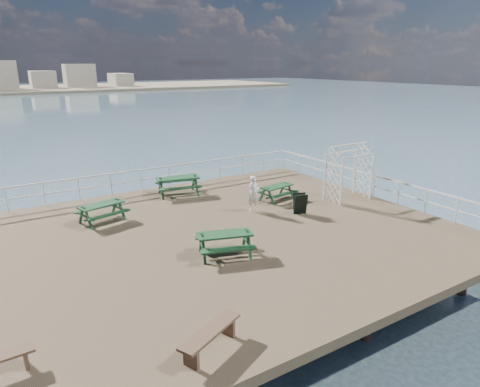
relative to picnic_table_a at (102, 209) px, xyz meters
name	(u,v)px	position (x,y,z in m)	size (l,w,h in m)	color
ground	(207,240)	(2.82, -3.52, -0.69)	(18.00, 14.00, 0.30)	brown
sea_backdrop	(38,85)	(15.36, 130.55, -1.04)	(300.00, 300.00, 9.20)	#3B5764
railing	(175,196)	(2.75, -0.95, 0.33)	(17.77, 13.76, 1.10)	silver
picnic_table_a	(102,209)	(0.00, 0.00, 0.00)	(2.03, 1.78, 0.84)	#153A1C
picnic_table_b	(178,182)	(4.09, 1.78, 0.08)	(2.29, 2.00, 0.97)	#153A1C
picnic_table_c	(277,190)	(7.58, -1.43, -0.04)	(1.78, 1.53, 0.77)	#153A1C
picnic_table_d	(225,239)	(2.57, -5.28, 0.02)	(2.14, 1.92, 0.87)	#153A1C
flat_bench_near	(210,335)	(-0.15, -9.32, -0.16)	(1.77, 1.12, 0.51)	brown
trellis_arbor	(349,175)	(10.42, -3.06, 0.61)	(2.09, 1.13, 2.60)	silver
sandwich_board	(300,204)	(7.26, -3.47, -0.11)	(0.66, 0.58, 0.89)	black
person	(254,194)	(5.82, -2.13, 0.23)	(0.56, 0.37, 1.53)	white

